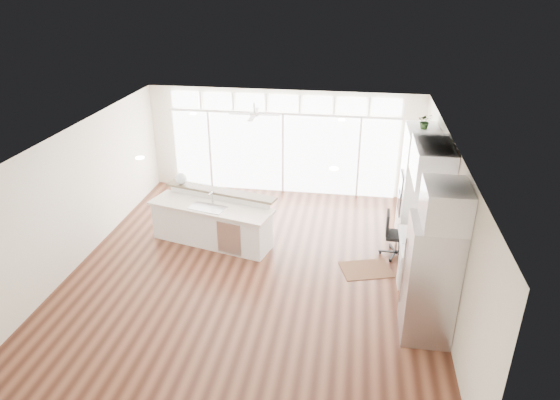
# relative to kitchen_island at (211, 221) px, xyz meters

# --- Properties ---
(floor) EXTENTS (7.00, 8.00, 0.02)m
(floor) POSITION_rel_kitchen_island_xyz_m (1.10, -0.95, -0.54)
(floor) COLOR #3F1E13
(floor) RESTS_ON ground
(ceiling) EXTENTS (7.00, 8.00, 0.02)m
(ceiling) POSITION_rel_kitchen_island_xyz_m (1.10, -0.95, 2.17)
(ceiling) COLOR white
(ceiling) RESTS_ON wall_back
(wall_back) EXTENTS (7.00, 0.04, 2.70)m
(wall_back) POSITION_rel_kitchen_island_xyz_m (1.10, 3.05, 0.82)
(wall_back) COLOR white
(wall_back) RESTS_ON floor
(wall_front) EXTENTS (7.00, 0.04, 2.70)m
(wall_front) POSITION_rel_kitchen_island_xyz_m (1.10, -4.95, 0.82)
(wall_front) COLOR white
(wall_front) RESTS_ON floor
(wall_left) EXTENTS (0.04, 8.00, 2.70)m
(wall_left) POSITION_rel_kitchen_island_xyz_m (-2.40, -0.95, 0.82)
(wall_left) COLOR white
(wall_left) RESTS_ON floor
(wall_right) EXTENTS (0.04, 8.00, 2.70)m
(wall_right) POSITION_rel_kitchen_island_xyz_m (4.60, -0.95, 0.82)
(wall_right) COLOR white
(wall_right) RESTS_ON floor
(glass_wall) EXTENTS (5.80, 0.06, 2.08)m
(glass_wall) POSITION_rel_kitchen_island_xyz_m (1.10, 2.99, 0.52)
(glass_wall) COLOR white
(glass_wall) RESTS_ON wall_back
(transom_row) EXTENTS (5.90, 0.06, 0.40)m
(transom_row) POSITION_rel_kitchen_island_xyz_m (1.10, 2.99, 1.85)
(transom_row) COLOR white
(transom_row) RESTS_ON wall_back
(desk_window) EXTENTS (0.04, 0.85, 0.85)m
(desk_window) POSITION_rel_kitchen_island_xyz_m (4.56, -0.65, 1.02)
(desk_window) COLOR white
(desk_window) RESTS_ON wall_right
(ceiling_fan) EXTENTS (1.16, 1.16, 0.32)m
(ceiling_fan) POSITION_rel_kitchen_island_xyz_m (0.60, 1.85, 1.95)
(ceiling_fan) COLOR white
(ceiling_fan) RESTS_ON ceiling
(recessed_lights) EXTENTS (3.40, 3.00, 0.02)m
(recessed_lights) POSITION_rel_kitchen_island_xyz_m (1.10, -0.75, 2.15)
(recessed_lights) COLOR white
(recessed_lights) RESTS_ON ceiling
(oven_cabinet) EXTENTS (0.64, 1.20, 2.50)m
(oven_cabinet) POSITION_rel_kitchen_island_xyz_m (4.27, 0.85, 0.72)
(oven_cabinet) COLOR white
(oven_cabinet) RESTS_ON floor
(desk_nook) EXTENTS (0.72, 1.30, 0.76)m
(desk_nook) POSITION_rel_kitchen_island_xyz_m (4.23, -0.65, -0.15)
(desk_nook) COLOR white
(desk_nook) RESTS_ON floor
(upper_cabinets) EXTENTS (0.64, 1.30, 0.64)m
(upper_cabinets) POSITION_rel_kitchen_island_xyz_m (4.27, -0.65, 1.82)
(upper_cabinets) COLOR white
(upper_cabinets) RESTS_ON wall_right
(refrigerator) EXTENTS (0.76, 0.90, 2.00)m
(refrigerator) POSITION_rel_kitchen_island_xyz_m (4.21, -2.30, 0.47)
(refrigerator) COLOR silver
(refrigerator) RESTS_ON floor
(fridge_cabinet) EXTENTS (0.64, 0.90, 0.60)m
(fridge_cabinet) POSITION_rel_kitchen_island_xyz_m (4.27, -2.30, 1.77)
(fridge_cabinet) COLOR white
(fridge_cabinet) RESTS_ON wall_right
(framed_photos) EXTENTS (0.06, 0.22, 0.80)m
(framed_photos) POSITION_rel_kitchen_island_xyz_m (4.56, -0.03, 0.87)
(framed_photos) COLOR black
(framed_photos) RESTS_ON wall_right
(kitchen_island) EXTENTS (2.85, 1.64, 1.07)m
(kitchen_island) POSITION_rel_kitchen_island_xyz_m (0.00, 0.00, 0.00)
(kitchen_island) COLOR white
(kitchen_island) RESTS_ON floor
(rug) EXTENTS (1.13, 0.95, 0.01)m
(rug) POSITION_rel_kitchen_island_xyz_m (3.30, -0.58, -0.53)
(rug) COLOR #361D11
(rug) RESTS_ON floor
(office_chair) EXTENTS (0.52, 0.48, 0.96)m
(office_chair) POSITION_rel_kitchen_island_xyz_m (3.88, 0.07, -0.05)
(office_chair) COLOR black
(office_chair) RESTS_ON floor
(fishbowl) EXTENTS (0.32, 0.32, 0.26)m
(fishbowl) POSITION_rel_kitchen_island_xyz_m (-0.82, 0.62, 0.66)
(fishbowl) COLOR white
(fishbowl) RESTS_ON kitchen_island
(monitor) EXTENTS (0.13, 0.46, 0.38)m
(monitor) POSITION_rel_kitchen_island_xyz_m (4.15, -0.65, 0.41)
(monitor) COLOR black
(monitor) RESTS_ON desk_nook
(keyboard) EXTENTS (0.15, 0.31, 0.02)m
(keyboard) POSITION_rel_kitchen_island_xyz_m (3.98, -0.65, 0.23)
(keyboard) COLOR silver
(keyboard) RESTS_ON desk_nook
(potted_plant) EXTENTS (0.30, 0.33, 0.24)m
(potted_plant) POSITION_rel_kitchen_island_xyz_m (4.27, 0.85, 2.09)
(potted_plant) COLOR #2B5022
(potted_plant) RESTS_ON oven_cabinet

